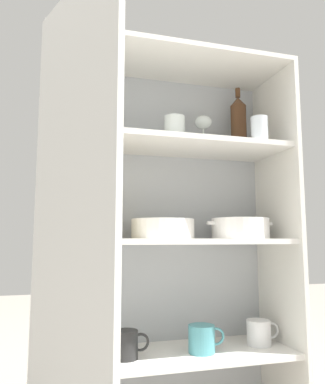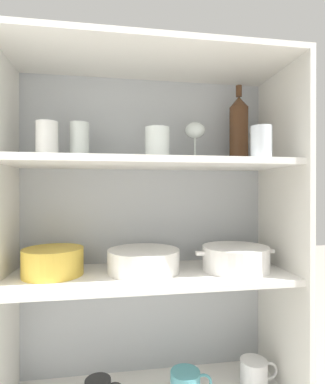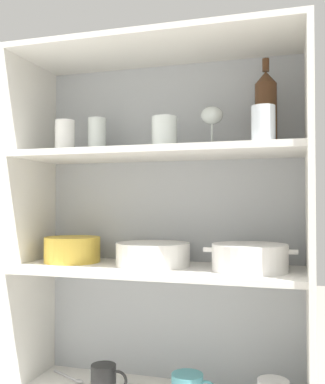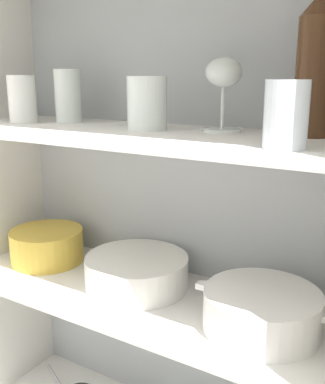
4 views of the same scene
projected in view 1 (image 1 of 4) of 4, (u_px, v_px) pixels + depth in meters
The scene contains 21 objects.
cupboard_back_panel at pixel (159, 242), 1.53m from camera, with size 0.92×0.02×1.38m, color #B2B7BC.
cupboard_side_left at pixel (41, 243), 1.25m from camera, with size 0.02×0.34×1.38m, color white.
cupboard_side_right at pixel (278, 242), 1.49m from camera, with size 0.02×0.34×1.38m, color white.
cupboard_top_panel at pixel (170, 63), 1.46m from camera, with size 0.92×0.34×0.02m, color white.
shelf_board_lower at pixel (170, 355), 1.32m from camera, with size 0.89×0.30×0.02m, color white.
shelf_board_middle at pixel (170, 241), 1.37m from camera, with size 0.89×0.30×0.02m, color white.
shelf_board_upper at pixel (170, 145), 1.42m from camera, with size 0.89×0.30×0.02m, color white.
cupboard_door at pixel (69, 244), 0.91m from camera, with size 0.19×0.43×1.38m.
tumbler_glass_0 at pixel (259, 130), 1.43m from camera, with size 0.06×0.06×0.10m.
tumbler_glass_1 at pixel (86, 121), 1.33m from camera, with size 0.07×0.07×0.11m.
tumbler_glass_2 at pixel (175, 130), 1.44m from camera, with size 0.08×0.08×0.11m.
tumbler_glass_3 at pixel (109, 126), 1.41m from camera, with size 0.06×0.06×0.12m.
wine_glass_0 at pixel (203, 125), 1.53m from camera, with size 0.07×0.07×0.14m.
wine_bottle at pixel (239, 124), 1.59m from camera, with size 0.07×0.07×0.28m.
plate_stack_white at pixel (163, 229), 1.40m from camera, with size 0.24×0.24×0.07m.
mixing_bowl_large at pixel (86, 226), 1.32m from camera, with size 0.19×0.19×0.08m.
casserole_dish at pixel (240, 228), 1.45m from camera, with size 0.27×0.22×0.08m.
coffee_mug_primary at pixel (127, 345), 1.25m from camera, with size 0.12×0.08×0.09m.
coffee_mug_extra_1 at pixel (202, 339), 1.32m from camera, with size 0.13×0.09×0.09m.
coffee_mug_extra_2 at pixel (259, 333), 1.42m from camera, with size 0.13×0.09×0.09m.
serving_spoon at pixel (76, 354), 1.29m from camera, with size 0.15×0.09×0.01m.
Camera 1 is at (-0.40, -1.18, 0.70)m, focal length 35.00 mm.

